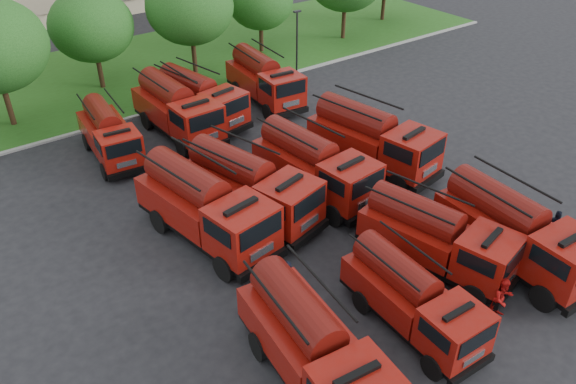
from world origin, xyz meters
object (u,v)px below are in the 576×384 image
fire_truck_0 (313,347)px  firefighter_2 (550,244)px  firefighter_1 (497,316)px  fire_truck_2 (436,237)px  fire_truck_1 (412,298)px  fire_truck_4 (205,207)px  firefighter_3 (475,200)px  fire_truck_10 (200,99)px  firefighter_4 (288,290)px  fire_truck_3 (514,231)px  fire_truck_5 (250,186)px  firefighter_0 (504,279)px  fire_truck_6 (314,166)px  fire_truck_9 (177,109)px  fire_truck_11 (264,79)px  fire_truck_7 (372,139)px  fire_truck_8 (109,134)px  firefighter_5 (431,175)px

fire_truck_0 → firefighter_2: fire_truck_0 is taller
firefighter_1 → fire_truck_2: bearing=102.7°
fire_truck_1 → firefighter_2: fire_truck_1 is taller
fire_truck_4 → firefighter_3: (12.88, -5.59, -1.80)m
fire_truck_0 → firefighter_3: bearing=21.8°
fire_truck_10 → firefighter_4: size_ratio=4.98×
fire_truck_3 → fire_truck_5: size_ratio=0.96×
firefighter_0 → fire_truck_6: bearing=65.9°
fire_truck_1 → fire_truck_9: bearing=92.1°
fire_truck_6 → fire_truck_9: (-2.55, 10.45, 0.03)m
fire_truck_10 → fire_truck_11: 5.17m
fire_truck_5 → firefighter_4: (-1.74, -5.47, -1.74)m
fire_truck_4 → fire_truck_7: (10.83, 0.26, -0.01)m
fire_truck_1 → fire_truck_2: (3.48, 1.86, 0.15)m
fire_truck_4 → fire_truck_5: 2.67m
fire_truck_9 → firefighter_2: fire_truck_9 is taller
fire_truck_11 → firefighter_0: 21.70m
firefighter_0 → firefighter_3: 6.15m
fire_truck_1 → fire_truck_9: fire_truck_9 is taller
fire_truck_2 → fire_truck_8: fire_truck_2 is taller
firefighter_2 → fire_truck_7: bearing=-14.1°
fire_truck_1 → fire_truck_10: (2.38, 20.72, 0.20)m
fire_truck_9 → fire_truck_11: size_ratio=1.02×
fire_truck_6 → fire_truck_9: bearing=98.7°
firefighter_0 → firefighter_1: size_ratio=0.90×
firefighter_1 → fire_truck_10: bearing=108.4°
fire_truck_9 → firefighter_3: fire_truck_9 is taller
fire_truck_0 → fire_truck_7: (11.93, 9.61, 0.14)m
fire_truck_1 → firefighter_0: 5.57m
fire_truck_6 → fire_truck_7: size_ratio=0.94×
fire_truck_7 → firefighter_3: bearing=-79.8°
fire_truck_0 → fire_truck_8: size_ratio=1.11×
fire_truck_6 → fire_truck_10: 11.16m
fire_truck_0 → firefighter_5: fire_truck_0 is taller
fire_truck_7 → fire_truck_10: bearing=105.1°
fire_truck_9 → firefighter_2: 22.34m
fire_truck_5 → fire_truck_9: size_ratio=1.04×
fire_truck_5 → firefighter_2: (10.03, -10.32, -1.74)m
firefighter_2 → firefighter_5: bearing=-26.4°
fire_truck_3 → firefighter_3: (2.94, 3.98, -1.72)m
fire_truck_3 → fire_truck_1: bearing=-176.1°
firefighter_3 → firefighter_5: size_ratio=0.96×
fire_truck_10 → fire_truck_8: bearing=178.2°
fire_truck_1 → fire_truck_2: fire_truck_2 is taller
fire_truck_1 → firefighter_4: size_ratio=4.26×
fire_truck_7 → fire_truck_11: 11.02m
fire_truck_6 → fire_truck_8: size_ratio=1.15×
fire_truck_9 → firefighter_2: size_ratio=4.13×
fire_truck_2 → fire_truck_3: size_ratio=0.95×
fire_truck_6 → firefighter_1: bearing=-93.4°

